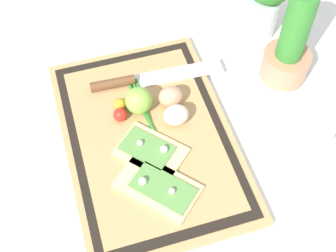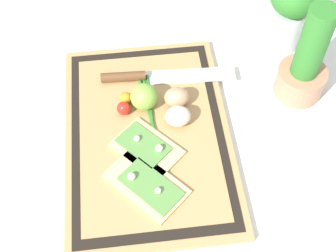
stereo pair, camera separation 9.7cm
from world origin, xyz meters
The scene contains 12 objects.
ground_plane centered at (0.00, 0.00, 0.00)m, with size 6.00×6.00×0.00m, color silver.
cutting_board centered at (0.00, 0.00, 0.01)m, with size 0.51×0.34×0.02m.
pizza_slice_near centered at (0.12, -0.01, 0.02)m, with size 0.18×0.17×0.02m.
pizza_slice_far centered at (0.04, -0.01, 0.02)m, with size 0.16×0.16×0.02m.
knife centered at (-0.15, 0.01, 0.03)m, with size 0.05×0.31×0.02m.
egg_brown centered at (-0.07, 0.07, 0.04)m, with size 0.05×0.05×0.05m, color tan.
egg_pink centered at (-0.02, 0.07, 0.04)m, with size 0.05×0.05×0.05m, color beige.
lime centered at (-0.07, 0.00, 0.05)m, with size 0.06×0.06×0.06m, color #7FB742.
cherry_tomato_red centered at (-0.06, -0.05, 0.03)m, with size 0.03×0.03×0.03m, color red.
cherry_tomato_yellow centered at (-0.09, -0.04, 0.03)m, with size 0.03×0.03×0.03m, color orange.
scallion_bunch centered at (-0.02, 0.01, 0.02)m, with size 0.26×0.04×0.01m.
herb_pot centered at (-0.09, 0.35, 0.08)m, with size 0.11×0.11×0.24m.
Camera 1 is at (0.53, -0.12, 0.83)m, focal length 50.00 mm.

